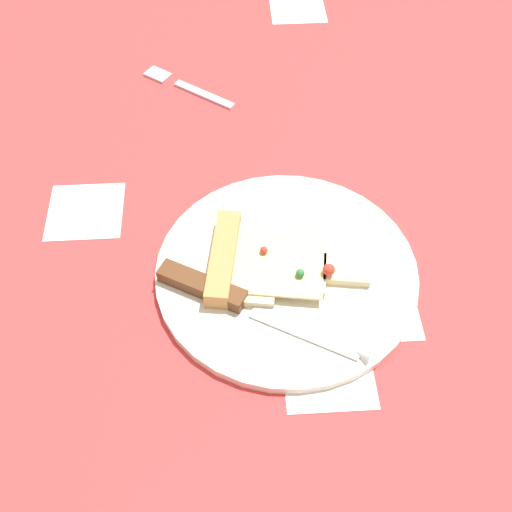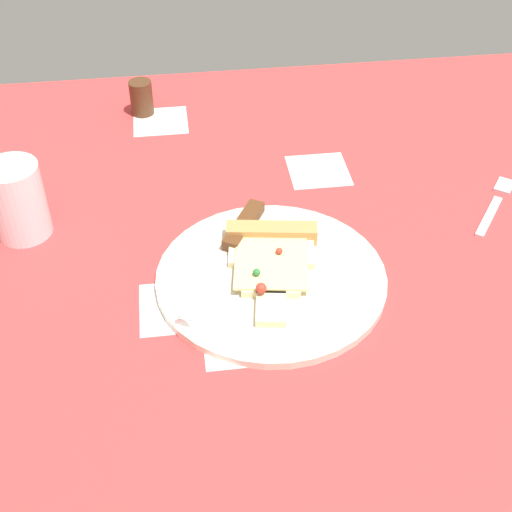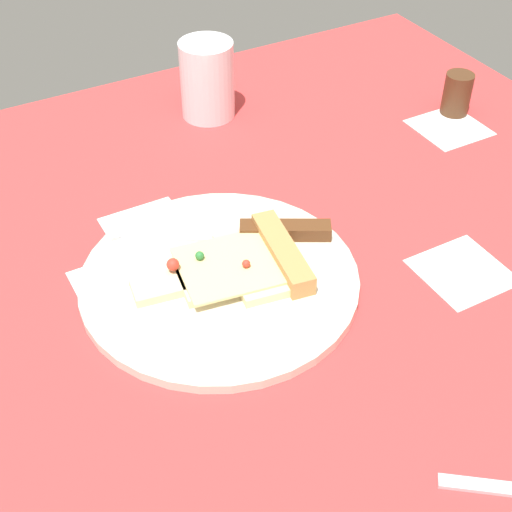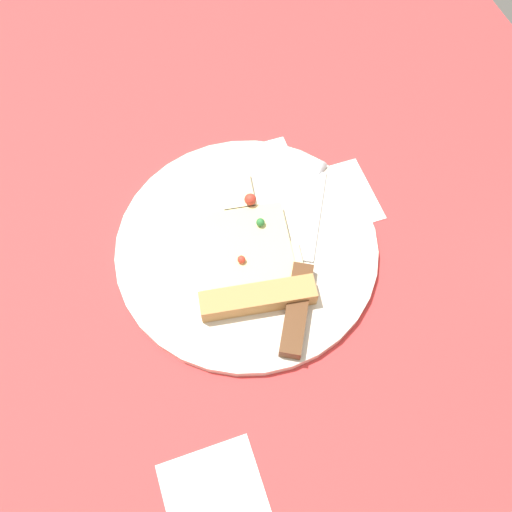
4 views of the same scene
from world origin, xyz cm
name	(u,v)px [view 1 (image 1 of 4)]	position (x,y,z in cm)	size (l,w,h in cm)	color
ground_plane	(259,222)	(0.00, 0.01, -1.50)	(112.55, 112.55, 3.00)	#D13838
plate	(286,271)	(-9.15, -2.43, 0.55)	(29.05, 29.05, 1.11)	silver
pizza_slice	(263,263)	(-8.78, 0.12, 1.89)	(12.48, 18.39, 2.63)	beige
knife	(240,302)	(-13.70, 2.86, 1.71)	(13.45, 22.02, 2.45)	silver
fork	(184,85)	(25.28, 9.34, 0.40)	(10.61, 13.33, 0.80)	silver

